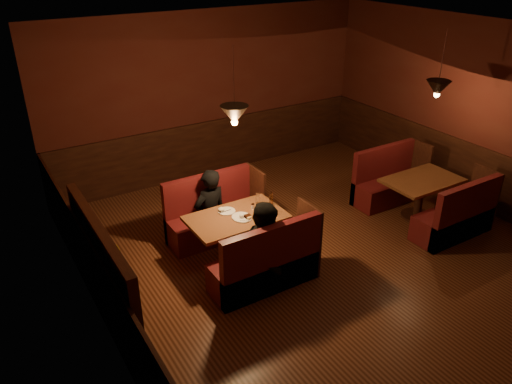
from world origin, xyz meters
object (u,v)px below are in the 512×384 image
main_bench_near (268,267)px  second_bench_near (457,219)px  second_table (421,189)px  main_bench_far (214,217)px  main_table (237,226)px  diner_b (268,233)px  diner_a (210,194)px  second_bench_far (388,183)px

main_bench_near → second_bench_near: bearing=-8.3°
main_bench_near → second_bench_near: main_bench_near is taller
main_bench_near → second_table: main_bench_near is taller
main_bench_far → main_bench_near: size_ratio=1.00×
second_bench_near → main_table: bearing=159.0°
diner_b → main_bench_near: bearing=-140.2°
main_bench_far → diner_a: bearing=-146.4°
main_table → diner_a: size_ratio=0.87×
second_bench_far → diner_a: bearing=172.1°
main_bench_near → second_bench_near: 3.01m
main_bench_far → diner_a: 0.43m
main_table → main_bench_far: main_bench_far is taller
main_bench_far → second_bench_near: bearing=-32.0°
second_bench_near → diner_b: size_ratio=0.86×
second_bench_near → diner_a: diner_a is taller
diner_b → main_bench_far: bearing=68.9°
main_bench_far → second_bench_near: main_bench_far is taller
diner_a → diner_b: bearing=86.3°
second_bench_near → diner_b: bearing=170.7°
diner_a → main_bench_far: bearing=-154.8°
main_table → diner_a: (-0.07, 0.66, 0.20)m
main_table → diner_b: diner_b is taller
diner_b → diner_a: bearing=72.4°
main_table → second_bench_near: (2.99, -1.15, -0.23)m
main_bench_far → second_table: main_bench_far is taller
second_table → diner_a: size_ratio=0.80×
main_table → second_table: size_ratio=1.09×
diner_a → second_table: bearing=151.4°
main_table → main_bench_near: main_bench_near is taller
main_table → main_bench_far: bearing=88.9°
second_bench_near → main_bench_near: bearing=171.7°
diner_a → diner_b: (0.11, -1.33, 0.03)m
second_bench_far → diner_a: diner_a is taller
second_table → diner_a: (-3.04, 1.12, 0.24)m
second_table → second_bench_near: size_ratio=0.90×
second_bench_far → diner_a: size_ratio=0.89×
main_bench_far → diner_b: size_ratio=0.93×
main_bench_near → main_bench_far: bearing=90.0°
diner_b → second_table: bearing=-18.2°
main_bench_far → second_table: size_ratio=1.20×
main_bench_near → second_bench_near: (2.98, -0.43, -0.01)m
main_table → main_bench_far: 0.75m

